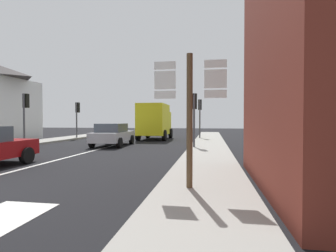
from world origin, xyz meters
TOP-DOWN VIEW (x-y plane):
  - ground_plane at (0.00, 10.00)m, footprint 80.00×80.00m
  - sidewalk_right at (6.26, 8.00)m, footprint 2.25×44.00m
  - lane_centre_stripe at (0.00, 6.00)m, footprint 0.16×12.00m
  - sedan_far at (0.03, 11.67)m, footprint 2.08×4.25m
  - delivery_truck at (1.55, 17.67)m, footprint 2.49×5.01m
  - route_sign_post at (5.92, 1.33)m, footprint 1.66×0.14m
  - traffic_light_far_left at (-5.43, 17.16)m, footprint 0.30×0.49m
  - traffic_light_far_right at (5.43, 18.39)m, footprint 0.30×0.49m
  - traffic_light_near_left at (-5.43, 10.51)m, footprint 0.30×0.49m
  - traffic_light_near_right at (5.43, 10.61)m, footprint 0.30×0.49m

SIDE VIEW (x-z plane):
  - ground_plane at x=0.00m, z-range 0.00..0.00m
  - lane_centre_stripe at x=0.00m, z-range 0.00..0.01m
  - sidewalk_right at x=6.26m, z-range 0.00..0.14m
  - sedan_far at x=0.03m, z-range 0.03..1.50m
  - delivery_truck at x=1.55m, z-range 0.13..3.18m
  - route_sign_post at x=5.92m, z-range 0.31..3.51m
  - traffic_light_near_right at x=5.43m, z-range 0.78..4.01m
  - traffic_light_far_left at x=-5.43m, z-range 0.79..4.06m
  - traffic_light_near_left at x=-5.43m, z-range 0.82..4.21m
  - traffic_light_far_right at x=5.43m, z-range 0.84..4.33m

